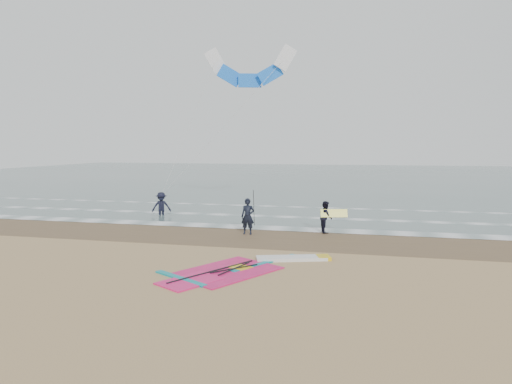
% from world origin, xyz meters
% --- Properties ---
extents(ground, '(120.00, 120.00, 0.00)m').
position_xyz_m(ground, '(0.00, 0.00, 0.00)').
color(ground, tan).
rests_on(ground, ground).
extents(sea_water, '(120.00, 80.00, 0.02)m').
position_xyz_m(sea_water, '(0.00, 48.00, 0.01)').
color(sea_water, '#47605E').
rests_on(sea_water, ground).
extents(wet_sand_band, '(120.00, 5.00, 0.01)m').
position_xyz_m(wet_sand_band, '(0.00, 6.00, 0.00)').
color(wet_sand_band, brown).
rests_on(wet_sand_band, ground).
extents(foam_waterline, '(120.00, 9.15, 0.02)m').
position_xyz_m(foam_waterline, '(0.00, 10.44, 0.03)').
color(foam_waterline, white).
rests_on(foam_waterline, ground).
extents(windsurf_rig, '(5.64, 5.34, 0.14)m').
position_xyz_m(windsurf_rig, '(0.46, 0.50, 0.04)').
color(windsurf_rig, white).
rests_on(windsurf_rig, ground).
extents(person_standing, '(0.64, 0.43, 1.73)m').
position_xyz_m(person_standing, '(-1.01, 6.46, 0.87)').
color(person_standing, black).
rests_on(person_standing, ground).
extents(person_walking, '(0.77, 0.88, 1.55)m').
position_xyz_m(person_walking, '(2.59, 7.72, 0.78)').
color(person_walking, black).
rests_on(person_walking, ground).
extents(person_wading, '(1.32, 1.10, 1.77)m').
position_xyz_m(person_wading, '(-7.58, 11.02, 0.88)').
color(person_wading, black).
rests_on(person_wading, ground).
extents(held_pole, '(0.17, 0.86, 1.82)m').
position_xyz_m(held_pole, '(-0.71, 6.46, 1.27)').
color(held_pole, black).
rests_on(held_pole, ground).
extents(carried_kiteboard, '(1.30, 0.51, 0.39)m').
position_xyz_m(carried_kiteboard, '(2.99, 7.62, 0.98)').
color(carried_kiteboard, yellow).
rests_on(carried_kiteboard, ground).
extents(surf_kite, '(7.66, 4.25, 9.49)m').
position_xyz_m(surf_kite, '(-3.02, 14.93, 9.10)').
color(surf_kite, white).
rests_on(surf_kite, ground).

